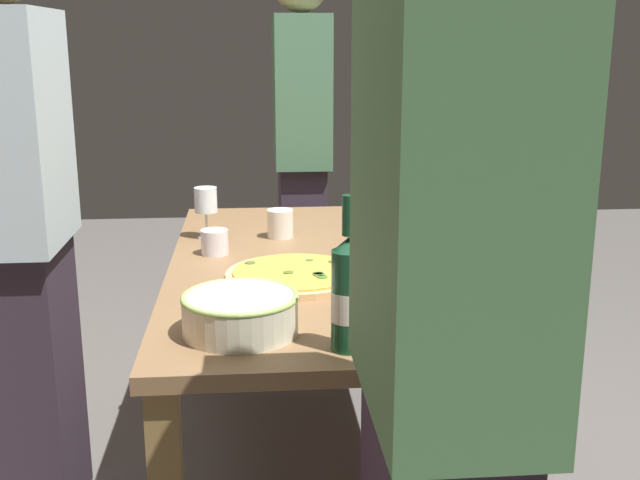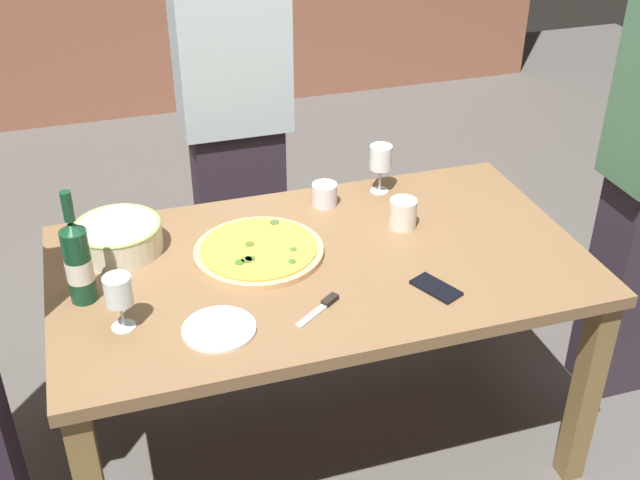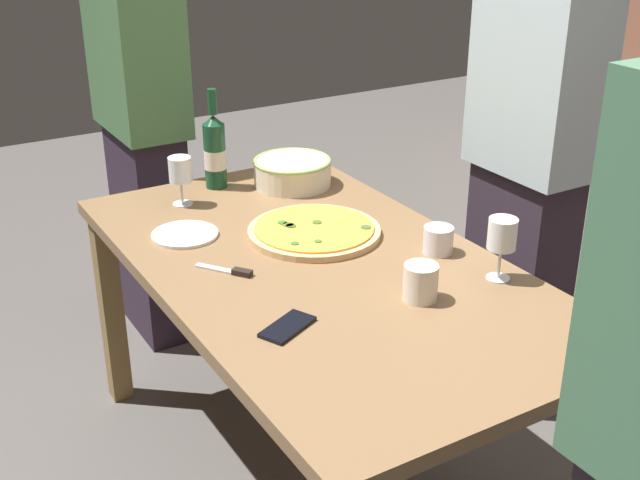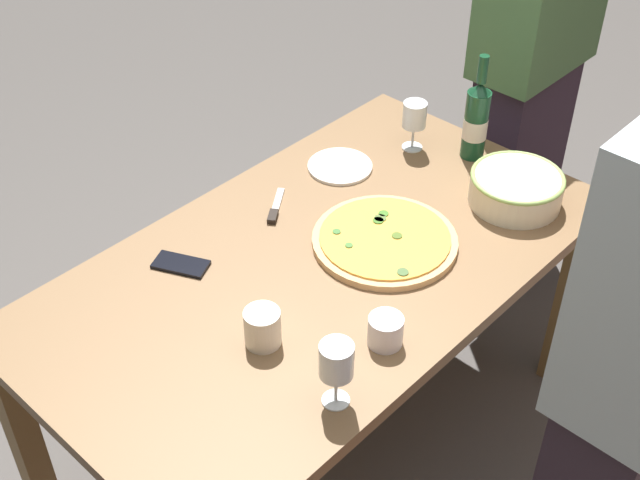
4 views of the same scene
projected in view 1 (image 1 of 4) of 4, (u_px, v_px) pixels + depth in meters
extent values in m
cube|color=brown|center=(320.00, 268.00, 2.36)|extent=(1.60, 0.90, 0.04)
cube|color=olive|center=(400.00, 302.00, 3.21)|extent=(0.07, 0.07, 0.71)
cube|color=olive|center=(206.00, 308.00, 3.14)|extent=(0.07, 0.07, 0.71)
cylinder|color=#E0AD73|center=(296.00, 276.00, 2.18)|extent=(0.40, 0.40, 0.02)
cylinder|color=gold|center=(296.00, 271.00, 2.18)|extent=(0.36, 0.36, 0.01)
cylinder|color=#3E7232|center=(332.00, 262.00, 2.26)|extent=(0.02, 0.02, 0.00)
cylinder|color=#447732|center=(310.00, 260.00, 2.28)|extent=(0.02, 0.02, 0.00)
cylinder|color=#4D6924|center=(288.00, 273.00, 2.16)|extent=(0.03, 0.03, 0.00)
cylinder|color=#466635|center=(250.00, 263.00, 2.25)|extent=(0.03, 0.03, 0.00)
cylinder|color=#516D31|center=(319.00, 275.00, 2.14)|extent=(0.03, 0.03, 0.00)
cylinder|color=#3D6D21|center=(318.00, 274.00, 2.15)|extent=(0.03, 0.03, 0.00)
cylinder|color=#3F7625|center=(322.00, 277.00, 2.11)|extent=(0.03, 0.03, 0.00)
cylinder|color=beige|center=(240.00, 314.00, 1.77)|extent=(0.26, 0.26, 0.09)
torus|color=#97BC60|center=(240.00, 297.00, 1.76)|extent=(0.27, 0.27, 0.01)
cylinder|color=#144227|center=(349.00, 301.00, 1.66)|extent=(0.07, 0.07, 0.22)
cone|color=#144227|center=(349.00, 245.00, 1.63)|extent=(0.07, 0.07, 0.03)
cylinder|color=#144227|center=(350.00, 215.00, 1.62)|extent=(0.03, 0.03, 0.09)
cylinder|color=silver|center=(349.00, 306.00, 1.67)|extent=(0.07, 0.07, 0.07)
cylinder|color=white|center=(207.00, 237.00, 2.64)|extent=(0.06, 0.06, 0.00)
cylinder|color=white|center=(207.00, 224.00, 2.63)|extent=(0.01, 0.01, 0.08)
cylinder|color=white|center=(206.00, 200.00, 2.61)|extent=(0.08, 0.08, 0.08)
cylinder|color=maroon|center=(206.00, 206.00, 2.62)|extent=(0.07, 0.07, 0.04)
cylinder|color=white|center=(413.00, 331.00, 1.79)|extent=(0.07, 0.07, 0.00)
cylinder|color=white|center=(414.00, 314.00, 1.78)|extent=(0.01, 0.01, 0.08)
cylinder|color=white|center=(415.00, 282.00, 1.76)|extent=(0.07, 0.07, 0.08)
cylinder|color=maroon|center=(414.00, 293.00, 1.77)|extent=(0.06, 0.06, 0.03)
cylinder|color=silver|center=(280.00, 224.00, 2.64)|extent=(0.09, 0.09, 0.10)
cylinder|color=silver|center=(215.00, 242.00, 2.43)|extent=(0.08, 0.08, 0.08)
cylinder|color=white|center=(429.00, 295.00, 2.03)|extent=(0.20, 0.20, 0.01)
cube|color=black|center=(387.00, 237.00, 2.64)|extent=(0.12, 0.16, 0.01)
cube|color=silver|center=(414.00, 268.00, 2.28)|extent=(0.11, 0.09, 0.01)
cube|color=black|center=(394.00, 261.00, 2.34)|extent=(0.06, 0.05, 0.02)
cube|color=#312631|center=(37.00, 383.00, 2.29)|extent=(0.34, 0.20, 0.85)
cube|color=silver|center=(12.00, 130.00, 2.11)|extent=(0.40, 0.24, 0.63)
cube|color=#332835|center=(302.00, 256.00, 3.61)|extent=(0.36, 0.20, 0.86)
cube|color=#467353|center=(301.00, 91.00, 3.42)|extent=(0.42, 0.24, 0.64)
cube|color=#456E43|center=(450.00, 201.00, 1.15)|extent=(0.45, 0.24, 0.64)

